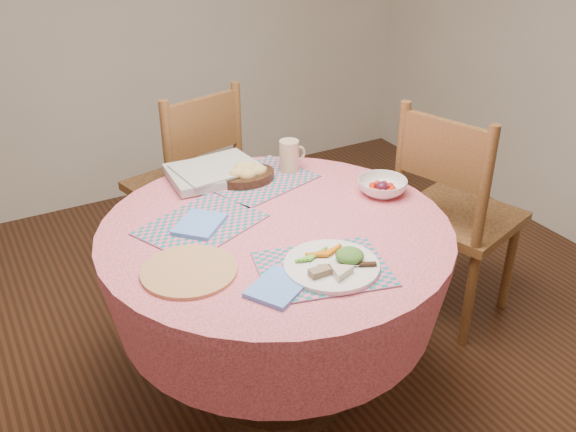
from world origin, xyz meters
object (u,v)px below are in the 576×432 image
at_px(chair_right, 453,212).
at_px(bread_bowl, 247,174).
at_px(dining_table, 276,273).
at_px(wicker_trivet, 189,271).
at_px(chair_back, 190,181).
at_px(fruit_bowl, 382,187).
at_px(dinner_plate, 334,264).
at_px(latte_mug, 290,156).

bearing_deg(chair_right, bread_bowl, 52.62).
height_order(dining_table, chair_right, chair_right).
xyz_separation_m(wicker_trivet, bread_bowl, (0.44, 0.50, 0.03)).
height_order(chair_back, bread_bowl, chair_back).
xyz_separation_m(dining_table, chair_right, (0.91, 0.07, -0.02)).
relative_size(dining_table, fruit_bowl, 4.98).
relative_size(dinner_plate, latte_mug, 2.31).
bearing_deg(fruit_bowl, chair_right, 5.87).
xyz_separation_m(chair_right, wicker_trivet, (-1.28, -0.20, 0.22)).
distance_m(latte_mug, fruit_bowl, 0.41).
xyz_separation_m(dinner_plate, fruit_bowl, (0.45, 0.36, 0.01)).
bearing_deg(dining_table, latte_mug, 54.61).
relative_size(chair_back, bread_bowl, 4.37).
height_order(dining_table, dinner_plate, dinner_plate).
height_order(chair_back, wicker_trivet, chair_back).
xyz_separation_m(dining_table, dinner_plate, (0.03, -0.33, 0.22)).
bearing_deg(dinner_plate, dining_table, 95.65).
xyz_separation_m(chair_right, fruit_bowl, (-0.43, -0.04, 0.24)).
bearing_deg(chair_back, fruit_bowl, 102.35).
bearing_deg(chair_right, fruit_bowl, 78.27).
relative_size(chair_right, wicker_trivet, 3.42).
xyz_separation_m(dinner_plate, bread_bowl, (0.04, 0.70, 0.02)).
relative_size(dining_table, wicker_trivet, 4.13).
bearing_deg(bread_bowl, dining_table, -100.90).
distance_m(dining_table, latte_mug, 0.54).
bearing_deg(chair_back, latte_mug, 98.99).
bearing_deg(wicker_trivet, dinner_plate, -26.94).
bearing_deg(fruit_bowl, dining_table, -176.44).
bearing_deg(fruit_bowl, latte_mug, 120.78).
xyz_separation_m(dining_table, latte_mug, (0.27, 0.38, 0.27)).
bearing_deg(bread_bowl, wicker_trivet, -131.52).
relative_size(dining_table, dinner_plate, 4.14).
bearing_deg(bread_bowl, fruit_bowl, -40.50).
bearing_deg(chair_right, dinner_plate, 96.84).
bearing_deg(latte_mug, dinner_plate, -108.63).
bearing_deg(dinner_plate, chair_right, 24.43).
bearing_deg(latte_mug, fruit_bowl, -59.22).
distance_m(chair_right, chair_back, 1.24).
bearing_deg(latte_mug, wicker_trivet, -141.85).
height_order(chair_back, latte_mug, chair_back).
bearing_deg(wicker_trivet, chair_right, 8.70).
distance_m(bread_bowl, latte_mug, 0.20).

